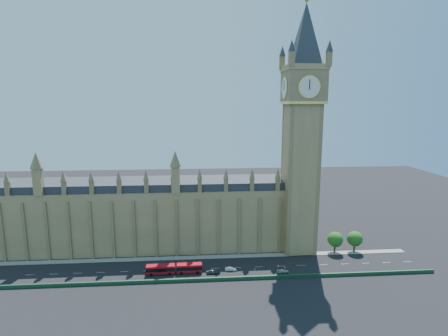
{
  "coord_description": "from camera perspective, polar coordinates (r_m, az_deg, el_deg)",
  "views": [
    {
      "loc": [
        -1.58,
        -116.55,
        57.65
      ],
      "look_at": [
        8.03,
        10.0,
        34.74
      ],
      "focal_mm": 28.0,
      "sensor_mm": 36.0,
      "label": 1
    }
  ],
  "objects": [
    {
      "name": "kerb_north",
      "position": [
        138.58,
        -3.4,
        -14.33
      ],
      "size": [
        160.0,
        3.0,
        0.16
      ],
      "primitive_type": "cube",
      "color": "gray",
      "rests_on": "ground"
    },
    {
      "name": "bridge_parapet",
      "position": [
        121.75,
        -3.25,
        -17.73
      ],
      "size": [
        160.0,
        0.6,
        1.2
      ],
      "primitive_type": "cube",
      "color": "#1E4C2D",
      "rests_on": "ground"
    },
    {
      "name": "car_silver",
      "position": [
        128.29,
        1.09,
        -16.14
      ],
      "size": [
        4.16,
        1.88,
        1.32
      ],
      "primitive_type": "imported",
      "rotation": [
        0.0,
        0.0,
        1.45
      ],
      "color": "#B0B4B8",
      "rests_on": "ground"
    },
    {
      "name": "ground",
      "position": [
        130.04,
        -3.32,
        -16.1
      ],
      "size": [
        400.0,
        400.0,
        0.0
      ],
      "primitive_type": "plane",
      "color": "black",
      "rests_on": "ground"
    },
    {
      "name": "red_bus",
      "position": [
        127.14,
        -8.13,
        -15.98
      ],
      "size": [
        19.21,
        3.43,
        3.26
      ],
      "rotation": [
        0.0,
        0.0,
        0.02
      ],
      "color": "#B80C17",
      "rests_on": "ground"
    },
    {
      "name": "cone_c",
      "position": [
        132.56,
        8.9,
        -15.51
      ],
      "size": [
        0.43,
        0.43,
        0.68
      ],
      "rotation": [
        0.0,
        0.0,
        -0.01
      ],
      "color": "black",
      "rests_on": "ground"
    },
    {
      "name": "car_grey",
      "position": [
        126.27,
        -1.87,
        -16.56
      ],
      "size": [
        4.36,
        1.81,
        1.48
      ],
      "primitive_type": "imported",
      "rotation": [
        0.0,
        0.0,
        1.56
      ],
      "color": "#393C40",
      "rests_on": "ground"
    },
    {
      "name": "cone_d",
      "position": [
        134.07,
        11.86,
        -15.29
      ],
      "size": [
        0.61,
        0.61,
        0.74
      ],
      "rotation": [
        0.0,
        0.0,
        -0.39
      ],
      "color": "black",
      "rests_on": "ground"
    },
    {
      "name": "elizabeth_tower",
      "position": [
        136.45,
        12.67,
        8.69
      ],
      "size": [
        20.59,
        20.59,
        105.0
      ],
      "color": "olive",
      "rests_on": "ground"
    },
    {
      "name": "palace_westminster",
      "position": [
        147.18,
        -13.4,
        -7.36
      ],
      "size": [
        120.0,
        20.0,
        28.0
      ],
      "color": "olive",
      "rests_on": "ground"
    },
    {
      "name": "cone_b",
      "position": [
        129.14,
        5.05,
        -16.16
      ],
      "size": [
        0.43,
        0.43,
        0.66
      ],
      "rotation": [
        0.0,
        0.0,
        -0.05
      ],
      "color": "black",
      "rests_on": "ground"
    },
    {
      "name": "tree_east_near",
      "position": [
        147.09,
        17.77,
        -10.98
      ],
      "size": [
        6.0,
        6.0,
        8.5
      ],
      "color": "#382619",
      "rests_on": "ground"
    },
    {
      "name": "cone_a",
      "position": [
        131.68,
        9.9,
        -15.72
      ],
      "size": [
        0.55,
        0.55,
        0.73
      ],
      "rotation": [
        0.0,
        0.0,
        -0.22
      ],
      "color": "black",
      "rests_on": "ground"
    },
    {
      "name": "tree_east_far",
      "position": [
        150.2,
        20.65,
        -10.71
      ],
      "size": [
        6.0,
        6.0,
        8.5
      ],
      "color": "#382619",
      "rests_on": "ground"
    },
    {
      "name": "car_white",
      "position": [
        128.57,
        9.6,
        -16.26
      ],
      "size": [
        4.2,
        1.87,
        1.2
      ],
      "primitive_type": "imported",
      "rotation": [
        0.0,
        0.0,
        1.62
      ],
      "color": "silver",
      "rests_on": "ground"
    }
  ]
}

